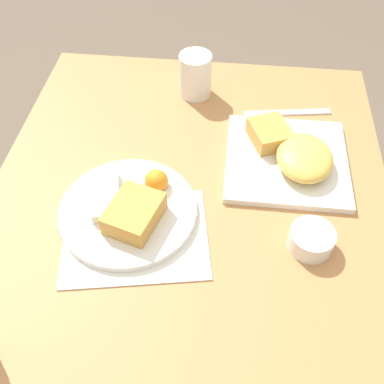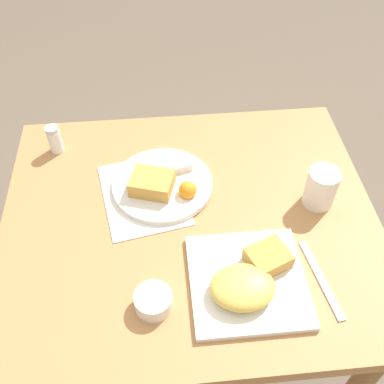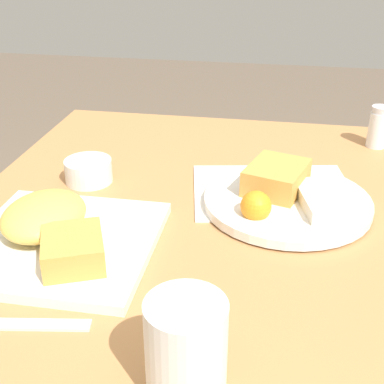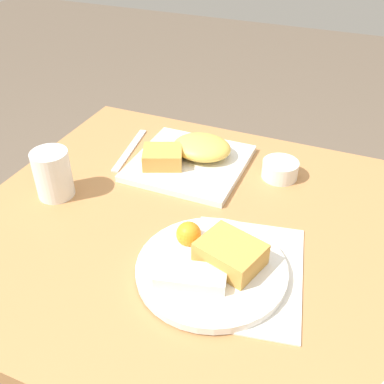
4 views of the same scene
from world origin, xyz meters
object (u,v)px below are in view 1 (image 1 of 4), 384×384
plate_square_near (291,156)px  butter_knife (287,113)px  plate_oval_far (129,208)px  sauce_ramekin (311,239)px  coffee_mug (195,75)px

plate_square_near → butter_knife: plate_square_near is taller
plate_oval_far → sauce_ramekin: bearing=-96.0°
plate_square_near → coffee_mug: bearing=45.5°
coffee_mug → plate_square_near: bearing=-134.5°
plate_oval_far → sauce_ramekin: size_ratio=3.24×
sauce_ramekin → plate_oval_far: bearing=84.0°
plate_square_near → butter_knife: bearing=-0.2°
sauce_ramekin → coffee_mug: 0.47m
plate_oval_far → coffee_mug: coffee_mug is taller
butter_knife → sauce_ramekin: bearing=85.5°
plate_square_near → butter_knife: (0.16, -0.00, -0.02)m
coffee_mug → sauce_ramekin: bearing=-149.4°
sauce_ramekin → coffee_mug: bearing=30.6°
plate_square_near → plate_oval_far: (-0.16, 0.29, -0.00)m
plate_oval_far → coffee_mug: size_ratio=2.50×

